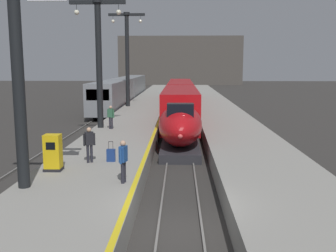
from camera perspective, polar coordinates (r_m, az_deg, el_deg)
The scene contains 19 objects.
ground_plane at distance 13.74m, azimuth 1.78°, elevation -15.22°, with size 260.00×260.00×0.00m, color #33302D.
platform_left at distance 37.85m, azimuth -4.35°, elevation 1.12°, with size 4.80×110.00×1.05m, color gray.
platform_right at distance 37.86m, azimuth 7.93°, elevation 1.06°, with size 4.80×110.00×1.05m, color gray.
platform_left_safety_stripe at distance 37.61m, azimuth -0.90°, elevation 1.91°, with size 0.20×107.80×0.01m, color yellow.
rail_main_left at distance 40.43m, azimuth 0.73°, elevation 0.98°, with size 0.08×110.00×0.12m, color slate.
rail_main_right at distance 40.43m, azimuth 2.85°, elevation 0.97°, with size 0.08×110.00×0.12m, color slate.
rail_secondary_left at distance 41.38m, azimuth -10.56°, elevation 1.01°, with size 0.08×110.00×0.12m, color slate.
rail_secondary_right at distance 41.09m, azimuth -8.52°, elevation 1.00°, with size 0.08×110.00×0.12m, color slate.
highspeed_train_main at distance 40.17m, azimuth 1.80°, elevation 3.60°, with size 2.92×38.17×3.60m.
regional_train_adjacent at distance 56.74m, azimuth -6.44°, elevation 5.29°, with size 2.85×36.60×3.80m.
station_column_near at distance 15.22m, azimuth -21.16°, elevation 11.59°, with size 4.00×0.68×8.84m.
station_column_mid at distance 28.98m, azimuth -10.10°, elevation 10.69°, with size 4.00×0.68×9.23m.
station_column_far at distance 44.11m, azimuth -5.99°, elevation 10.83°, with size 4.00×0.68×10.29m.
passenger_near_edge at distance 18.71m, azimuth -11.44°, elevation -2.31°, with size 0.52×0.36×1.69m.
passenger_mid_platform at distance 15.28m, azimuth -6.57°, elevation -4.70°, with size 0.31×0.55×1.69m.
passenger_far_waiting at distance 28.42m, azimuth -8.37°, elevation 1.56°, with size 0.54×0.34×1.69m.
rolling_suitcase at distance 18.88m, azimuth -8.34°, elevation -4.25°, with size 0.40×0.22×0.98m.
ticket_machine_yellow at distance 17.73m, azimuth -16.48°, elevation -3.94°, with size 0.76×0.62×1.60m.
terminus_back_wall at distance 114.55m, azimuth 1.81°, elevation 9.55°, with size 36.00×2.00×14.00m, color #4C4742.
Camera 1 is at (-0.03, -12.54, 5.61)m, focal length 41.67 mm.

